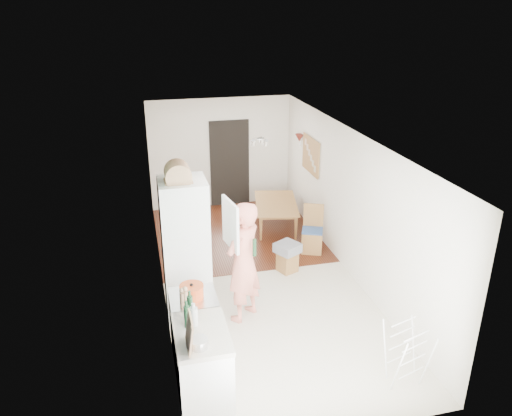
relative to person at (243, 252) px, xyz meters
name	(u,v)px	position (x,y,z in m)	size (l,w,h in m)	color
room_shell	(258,211)	(0.48, 1.06, 0.16)	(3.20, 7.00, 2.50)	white
floor	(258,278)	(0.48, 1.06, -1.09)	(3.20, 7.00, 0.01)	beige
wood_floor_overlay	(236,233)	(0.48, 2.91, -1.08)	(3.20, 3.30, 0.01)	#582E17
sage_wall_panel	(166,240)	(-1.11, -0.94, 0.76)	(0.02, 3.00, 1.30)	#547762
tile_splashback	(175,318)	(-1.10, -1.49, 0.06)	(0.02, 1.90, 0.50)	black
doorway_recess	(230,164)	(0.68, 4.54, -0.09)	(0.90, 0.04, 2.00)	black
base_cabinet	(203,366)	(-0.82, -1.49, -0.66)	(0.60, 0.90, 0.86)	white
worktop	(201,334)	(-0.82, -1.49, -0.20)	(0.62, 0.92, 0.06)	beige
range_cooker	(195,328)	(-0.82, -0.74, -0.65)	(0.60, 0.60, 0.88)	white
cooker_top	(193,298)	(-0.82, -0.74, -0.19)	(0.60, 0.60, 0.04)	silver
fridge_housing	(186,250)	(-0.79, 0.28, -0.02)	(0.66, 0.66, 2.15)	white
fridge_door	(231,224)	(-0.18, -0.02, 0.46)	(0.56, 0.04, 0.70)	white
fridge_interior	(206,218)	(-0.48, 0.28, 0.46)	(0.02, 0.52, 0.66)	white
pinboard	(311,155)	(2.06, 2.96, 0.46)	(0.03, 0.90, 0.70)	tan
pinboard_frame	(310,155)	(2.05, 2.96, 0.46)	(0.01, 0.94, 0.74)	olive
wall_sconce	(299,138)	(2.02, 3.61, 0.66)	(0.18, 0.18, 0.16)	maroon
person	(243,252)	(0.00, 0.00, 0.00)	(0.80, 0.52, 2.18)	#F78973
dining_table	(277,216)	(1.40, 3.06, -0.86)	(1.29, 0.72, 0.45)	olive
dining_chair	(313,230)	(1.72, 1.79, -0.64)	(0.38, 0.38, 0.91)	olive
stool	(287,261)	(1.04, 1.18, -0.90)	(0.29, 0.29, 0.38)	olive
grey_drape	(288,248)	(1.04, 1.16, -0.63)	(0.37, 0.37, 0.17)	slate
drying_rack	(406,355)	(1.64, -1.84, -0.69)	(0.41, 0.37, 0.80)	white
bread_bin	(178,174)	(-0.84, 0.24, 1.16)	(0.38, 0.36, 0.20)	tan
red_casserole	(192,292)	(-0.83, -0.76, -0.08)	(0.31, 0.31, 0.18)	#DC4A1C
steel_pan	(199,343)	(-0.88, -1.76, -0.12)	(0.21, 0.21, 0.10)	silver
held_bottle	(254,247)	(0.13, -0.15, 0.13)	(0.06, 0.06, 0.26)	#1B3F22
bottle_a	(187,317)	(-0.96, -1.36, -0.03)	(0.07, 0.07, 0.28)	#1B3F22
bottle_b	(190,307)	(-0.90, -1.20, -0.02)	(0.07, 0.07, 0.30)	#1B3F22
bottle_c	(194,317)	(-0.88, -1.35, -0.05)	(0.10, 0.10, 0.23)	beige
pepper_mill_front	(182,300)	(-0.97, -0.96, -0.06)	(0.06, 0.06, 0.22)	tan
pepper_mill_back	(186,299)	(-0.93, -0.96, -0.06)	(0.06, 0.06, 0.23)	tan
chopping_boards	(189,333)	(-0.98, -1.76, 0.03)	(0.04, 0.29, 0.39)	tan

